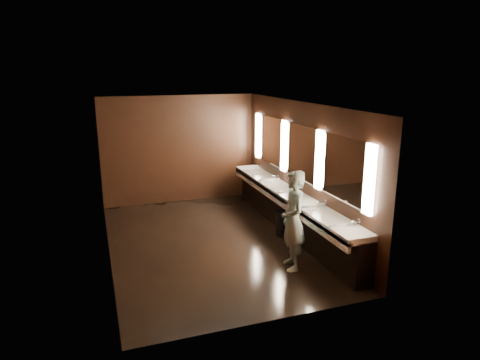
{
  "coord_description": "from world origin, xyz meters",
  "views": [
    {
      "loc": [
        -2.13,
        -7.91,
        3.48
      ],
      "look_at": [
        0.63,
        0.0,
        1.27
      ],
      "focal_mm": 32.0,
      "sensor_mm": 36.0,
      "label": 1
    }
  ],
  "objects": [
    {
      "name": "wall_front",
      "position": [
        0.0,
        -3.0,
        1.4
      ],
      "size": [
        4.0,
        0.02,
        2.8
      ],
      "primitive_type": "cube",
      "color": "black",
      "rests_on": "floor"
    },
    {
      "name": "floor",
      "position": [
        0.0,
        0.0,
        0.0
      ],
      "size": [
        6.0,
        6.0,
        0.0
      ],
      "primitive_type": "plane",
      "color": "black",
      "rests_on": "ground"
    },
    {
      "name": "ceiling",
      "position": [
        0.0,
        0.0,
        2.8
      ],
      "size": [
        4.0,
        6.0,
        0.02
      ],
      "primitive_type": "cube",
      "color": "#2D2D2B",
      "rests_on": "wall_back"
    },
    {
      "name": "mirror_band",
      "position": [
        1.98,
        -0.0,
        1.75
      ],
      "size": [
        0.06,
        5.03,
        1.15
      ],
      "color": "#FEE7C7",
      "rests_on": "wall_right"
    },
    {
      "name": "trash_bin",
      "position": [
        1.58,
        -0.13,
        0.26
      ],
      "size": [
        0.43,
        0.43,
        0.52
      ],
      "primitive_type": "cylinder",
      "rotation": [
        0.0,
        0.0,
        0.36
      ],
      "color": "black",
      "rests_on": "floor"
    },
    {
      "name": "wall_left",
      "position": [
        -2.0,
        0.0,
        1.4
      ],
      "size": [
        0.02,
        6.0,
        2.8
      ],
      "primitive_type": "cube",
      "color": "black",
      "rests_on": "floor"
    },
    {
      "name": "sink_counter",
      "position": [
        1.79,
        0.0,
        0.5
      ],
      "size": [
        0.55,
        5.4,
        1.01
      ],
      "color": "black",
      "rests_on": "floor"
    },
    {
      "name": "wall_back",
      "position": [
        0.0,
        3.0,
        1.4
      ],
      "size": [
        4.0,
        0.02,
        2.8
      ],
      "primitive_type": "cube",
      "color": "black",
      "rests_on": "floor"
    },
    {
      "name": "person",
      "position": [
        1.06,
        -1.57,
        0.89
      ],
      "size": [
        0.52,
        0.71,
        1.78
      ],
      "primitive_type": "imported",
      "rotation": [
        0.0,
        0.0,
        -1.73
      ],
      "color": "#98DDE3",
      "rests_on": "floor"
    },
    {
      "name": "wall_right",
      "position": [
        2.0,
        0.0,
        1.4
      ],
      "size": [
        0.02,
        6.0,
        2.8
      ],
      "primitive_type": "cube",
      "color": "black",
      "rests_on": "floor"
    }
  ]
}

